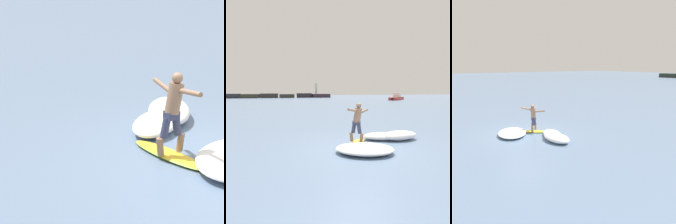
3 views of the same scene
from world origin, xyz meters
TOP-DOWN VIEW (x-y plane):
  - ground_plane at (0.00, 0.00)m, footprint 200.00×200.00m
  - surfboard at (0.00, 0.56)m, footprint 1.49×1.77m
  - surfer at (0.05, 0.55)m, footprint 1.21×1.01m
  - wave_foam_at_tail at (1.38, 1.00)m, footprint 1.82×1.25m
  - wave_foam_beside at (2.12, 0.80)m, footprint 1.81×1.16m

SIDE VIEW (x-z plane):
  - ground_plane at x=0.00m, z-range 0.00..0.00m
  - surfboard at x=0.00m, z-range -0.07..0.16m
  - wave_foam_at_tail at x=1.38m, z-range 0.00..0.32m
  - wave_foam_beside at x=2.12m, z-range 0.00..0.39m
  - surfer at x=0.05m, z-range 0.22..1.80m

